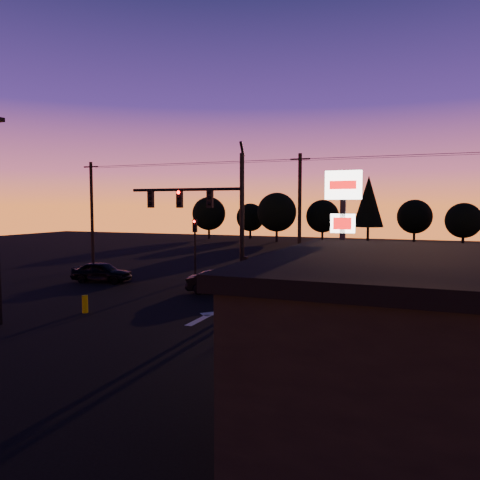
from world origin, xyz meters
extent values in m
plane|color=black|center=(0.00, 0.00, 0.00)|extent=(120.00, 120.00, 0.00)
cube|color=beige|center=(0.50, 1.00, 0.01)|extent=(0.35, 2.20, 0.01)
cube|color=beige|center=(0.50, 2.40, 0.01)|extent=(1.20, 1.20, 0.01)
cylinder|color=black|center=(1.50, 4.00, 4.00)|extent=(0.24, 0.24, 8.00)
cylinder|color=black|center=(1.50, 4.00, 8.20)|extent=(0.14, 0.52, 0.76)
cylinder|color=black|center=(-1.75, 4.00, 6.20)|extent=(6.50, 0.16, 0.16)
cube|color=black|center=(-0.30, 4.00, 5.70)|extent=(0.32, 0.22, 0.95)
sphere|color=black|center=(-0.30, 3.87, 6.05)|extent=(0.18, 0.18, 0.18)
sphere|color=black|center=(-0.30, 3.87, 5.75)|extent=(0.18, 0.18, 0.18)
sphere|color=black|center=(-0.30, 3.87, 5.45)|extent=(0.18, 0.18, 0.18)
cube|color=black|center=(-2.10, 4.00, 5.70)|extent=(0.32, 0.22, 0.95)
sphere|color=#FF0705|center=(-2.10, 3.87, 6.05)|extent=(0.18, 0.18, 0.18)
sphere|color=black|center=(-2.10, 3.87, 5.75)|extent=(0.18, 0.18, 0.18)
sphere|color=black|center=(-2.10, 3.87, 5.45)|extent=(0.18, 0.18, 0.18)
cube|color=black|center=(-3.90, 4.00, 5.70)|extent=(0.32, 0.22, 0.95)
sphere|color=black|center=(-3.90, 3.87, 6.05)|extent=(0.18, 0.18, 0.18)
sphere|color=black|center=(-3.90, 3.87, 5.75)|extent=(0.18, 0.18, 0.18)
sphere|color=black|center=(-3.90, 3.87, 5.45)|extent=(0.18, 0.18, 0.18)
cube|color=black|center=(1.68, 4.00, 2.60)|extent=(0.22, 0.18, 0.28)
cylinder|color=black|center=(-5.00, 11.50, 1.80)|extent=(0.14, 0.14, 3.60)
cube|color=black|center=(-5.00, 11.50, 3.90)|extent=(0.30, 0.20, 0.90)
sphere|color=#FF0705|center=(-5.00, 11.38, 4.22)|extent=(0.18, 0.18, 0.18)
sphere|color=black|center=(-5.00, 11.38, 3.94)|extent=(0.18, 0.18, 0.18)
sphere|color=black|center=(-5.00, 11.38, 3.66)|extent=(0.18, 0.18, 0.18)
cube|color=black|center=(7.00, 1.50, 3.20)|extent=(0.22, 0.22, 6.40)
cube|color=white|center=(7.00, 1.50, 6.20)|extent=(1.50, 0.25, 1.20)
cube|color=red|center=(7.00, 1.36, 6.20)|extent=(1.10, 0.02, 0.35)
cube|color=white|center=(7.00, 1.50, 4.60)|extent=(1.00, 0.22, 0.80)
cube|color=red|center=(7.00, 1.37, 4.60)|extent=(0.75, 0.02, 0.50)
cylinder|color=black|center=(-16.00, 14.00, 4.50)|extent=(0.26, 0.26, 9.00)
cube|color=black|center=(-16.00, 14.00, 8.60)|extent=(1.40, 0.10, 0.10)
cylinder|color=black|center=(2.00, 14.00, 4.50)|extent=(0.26, 0.26, 9.00)
cube|color=black|center=(2.00, 14.00, 8.60)|extent=(1.40, 0.10, 0.10)
cylinder|color=black|center=(-7.00, 13.40, 8.55)|extent=(18.00, 0.02, 0.02)
cylinder|color=black|center=(-7.00, 14.00, 8.60)|extent=(18.00, 0.02, 0.02)
cylinder|color=black|center=(-7.00, 14.60, 8.55)|extent=(18.00, 0.02, 0.02)
cylinder|color=black|center=(11.00, 13.40, 8.55)|extent=(18.00, 0.02, 0.02)
cylinder|color=black|center=(11.00, 14.00, 8.60)|extent=(18.00, 0.02, 0.02)
cylinder|color=black|center=(11.00, 14.60, 8.55)|extent=(18.00, 0.02, 0.02)
cube|color=black|center=(9.00, -3.48, 1.40)|extent=(2.20, 0.05, 1.60)
cylinder|color=#B9BC00|center=(-5.49, 0.32, 0.44)|extent=(0.29, 0.29, 0.87)
cylinder|color=black|center=(-22.00, 50.00, 0.81)|extent=(0.36, 0.36, 1.62)
sphere|color=black|center=(-22.00, 50.00, 4.06)|extent=(5.36, 5.36, 5.36)
cylinder|color=black|center=(-16.00, 53.00, 0.69)|extent=(0.36, 0.36, 1.38)
sphere|color=black|center=(-16.00, 53.00, 3.44)|extent=(4.54, 4.54, 4.54)
cylinder|color=black|center=(-10.00, 48.00, 0.88)|extent=(0.36, 0.36, 1.75)
sphere|color=black|center=(-10.00, 48.00, 4.38)|extent=(5.77, 5.78, 5.78)
cylinder|color=black|center=(-4.00, 52.00, 0.75)|extent=(0.36, 0.36, 1.50)
sphere|color=black|center=(-4.00, 52.00, 3.75)|extent=(4.95, 4.95, 4.95)
cylinder|color=black|center=(3.00, 49.00, 1.19)|extent=(0.36, 0.36, 2.38)
cone|color=black|center=(3.00, 49.00, 5.94)|extent=(4.18, 4.18, 7.12)
cylinder|color=black|center=(9.00, 54.00, 0.75)|extent=(0.36, 0.36, 1.50)
sphere|color=black|center=(9.00, 54.00, 3.75)|extent=(4.95, 4.95, 4.95)
cylinder|color=black|center=(15.00, 48.00, 0.69)|extent=(0.36, 0.36, 1.38)
sphere|color=black|center=(15.00, 48.00, 3.44)|extent=(4.54, 4.54, 4.54)
imported|color=black|center=(-10.71, 8.37, 0.71)|extent=(4.39, 2.27, 1.43)
imported|color=black|center=(-1.21, 7.52, 0.69)|extent=(4.38, 2.30, 1.37)
imported|color=black|center=(8.63, -1.10, 0.65)|extent=(4.16, 5.12, 1.30)
camera|label=1|loc=(10.12, -18.30, 5.34)|focal=35.00mm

